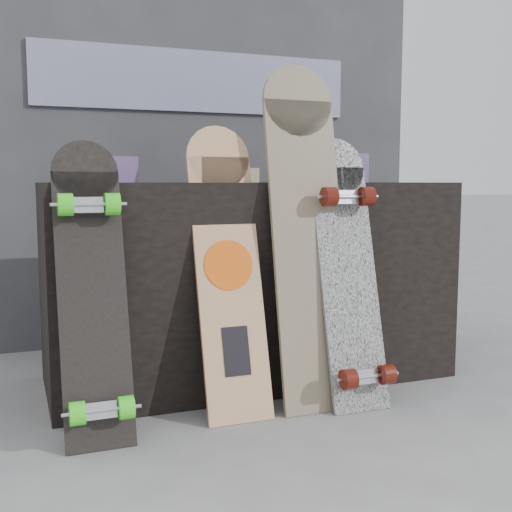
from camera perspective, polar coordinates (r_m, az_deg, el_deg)
name	(u,v)px	position (r m, az deg, el deg)	size (l,w,h in m)	color
ground	(300,418)	(2.27, 3.98, -14.16)	(60.00, 60.00, 0.00)	slate
vendor_table	(249,281)	(2.61, -0.60, -2.26)	(1.60, 0.60, 0.80)	black
booth	(192,124)	(3.40, -5.72, 11.63)	(2.40, 0.22, 2.20)	#35353A
merch_box_purple	(113,170)	(2.59, -12.63, 7.50)	(0.18, 0.12, 0.10)	#56346B
merch_box_small	(346,168)	(2.77, 8.00, 7.74)	(0.14, 0.14, 0.12)	#56346B
merch_box_flat	(231,175)	(2.71, -2.27, 7.19)	(0.22, 0.10, 0.06)	#D1B78C
longboard_geisha	(227,261)	(2.22, -2.57, -0.46)	(0.23, 0.29, 1.00)	#C6B685
longboard_celtic	(306,224)	(2.29, 4.50, 2.84)	(0.27, 0.26, 1.23)	#C6AF87
longboard_cascadia	(349,268)	(2.32, 8.28, -1.08)	(0.22, 0.32, 0.96)	silver
skateboard_dark	(92,286)	(2.05, -14.35, -2.59)	(0.21, 0.34, 0.94)	black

